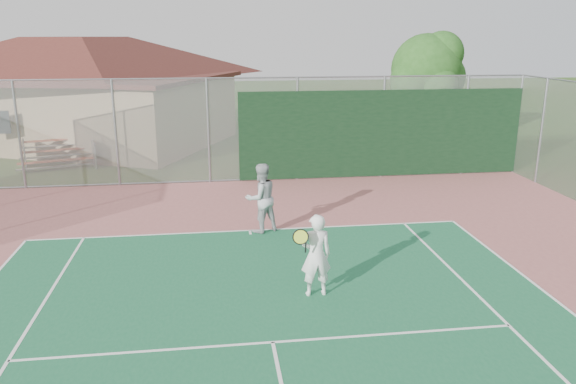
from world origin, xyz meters
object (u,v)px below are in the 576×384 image
object	(u,v)px
bleachers	(59,153)
player_white_front	(316,256)
tree	(428,72)
clubhouse	(80,80)
player_grey_back	(261,199)

from	to	relation	value
bleachers	player_white_front	world-z (taller)	player_white_front
bleachers	tree	bearing A→B (deg)	-9.70
bleachers	tree	world-z (taller)	tree
clubhouse	player_white_front	xyz separation A→B (m)	(7.77, -17.16, -2.05)
bleachers	tree	size ratio (longest dim) A/B	0.60
clubhouse	player_grey_back	bearing A→B (deg)	-38.25
clubhouse	tree	world-z (taller)	clubhouse
tree	clubhouse	bearing A→B (deg)	169.05
clubhouse	bleachers	size ratio (longest dim) A/B	5.13
player_white_front	player_grey_back	distance (m)	3.82
bleachers	player_white_front	bearing A→B (deg)	-74.86
bleachers	player_white_front	xyz separation A→B (m)	(7.71, -12.18, 0.31)
bleachers	tree	xyz separation A→B (m)	(15.27, 2.01, 2.78)
player_white_front	player_grey_back	world-z (taller)	player_grey_back
bleachers	clubhouse	bearing A→B (deg)	73.41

